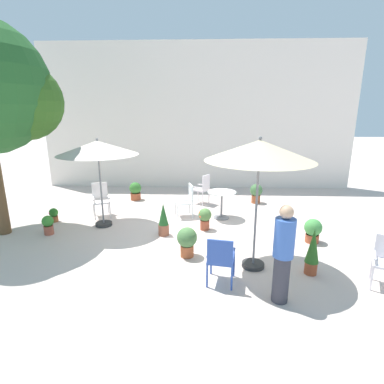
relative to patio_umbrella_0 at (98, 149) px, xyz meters
The scene contains 19 objects.
ground_plane 3.19m from the patio_umbrella_0, 12.37° to the right, with size 60.00×60.00×0.00m, color beige.
villa_facade 5.11m from the patio_umbrella_0, 62.03° to the left, with size 11.98×0.30×5.46m, color white.
patio_umbrella_0 is the anchor object (origin of this frame).
patio_umbrella_1 4.22m from the patio_umbrella_0, 29.33° to the right, with size 1.99×1.99×2.55m.
cafe_table_0 3.60m from the patio_umbrella_0, 12.66° to the left, with size 0.81×0.81×0.78m.
patio_chair_0 1.74m from the patio_umbrella_0, 111.99° to the left, with size 0.62×0.64×0.97m.
patio_chair_1 2.80m from the patio_umbrella_0, 20.28° to the left, with size 0.57×0.58×0.95m.
patio_chair_2 4.33m from the patio_umbrella_0, 42.28° to the right, with size 0.54×0.57×0.91m.
patio_chair_4 3.68m from the patio_umbrella_0, 38.14° to the left, with size 0.63×0.62×0.99m.
potted_plant_0 2.45m from the patio_umbrella_0, 18.72° to the right, with size 0.26×0.26×0.82m.
potted_plant_1 2.24m from the patio_umbrella_0, 150.93° to the right, with size 0.28×0.28×0.49m.
potted_plant_2 5.58m from the patio_umbrella_0, ahead, with size 0.40×0.40×0.57m.
potted_plant_3 3.22m from the patio_umbrella_0, ahead, with size 0.34×0.34×0.57m.
potted_plant_4 2.38m from the patio_umbrella_0, behind, with size 0.24×0.24×0.39m.
potted_plant_5 5.48m from the patio_umbrella_0, 25.85° to the right, with size 0.25×0.25×0.90m.
potted_plant_6 5.24m from the patio_umbrella_0, 26.95° to the left, with size 0.41×0.41×0.64m.
potted_plant_7 3.35m from the patio_umbrella_0, 35.61° to the right, with size 0.43×0.43×0.64m.
potted_plant_8 3.02m from the patio_umbrella_0, 82.54° to the left, with size 0.41×0.41×0.62m.
standing_person 5.19m from the patio_umbrella_0, 38.80° to the right, with size 0.35×0.35×1.62m.
Camera 1 is at (0.32, -6.95, 2.98)m, focal length 28.12 mm.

